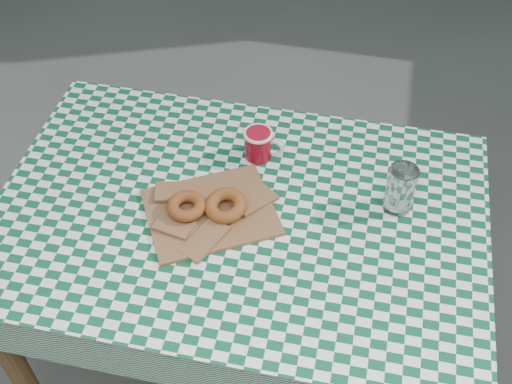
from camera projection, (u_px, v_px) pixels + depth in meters
table at (241, 297)px, 1.87m from camera, size 1.21×0.81×0.75m
tablecloth at (238, 213)px, 1.59m from camera, size 1.23×0.83×0.01m
paper_bag at (211, 211)px, 1.58m from camera, size 0.39×0.37×0.02m
bagel_front at (186, 206)px, 1.56m from camera, size 0.11×0.11×0.03m
bagel_back at (225, 206)px, 1.56m from camera, size 0.15×0.15×0.03m
coffee_mug at (258, 144)px, 1.69m from camera, size 0.16×0.16×0.08m
drinking_glass at (400, 189)px, 1.55m from camera, size 0.08×0.08×0.13m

